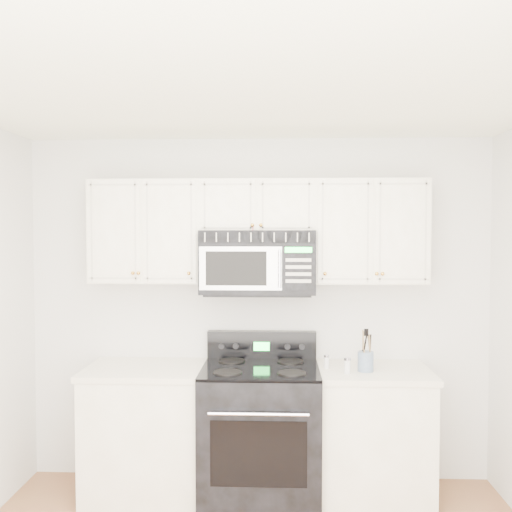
{
  "coord_description": "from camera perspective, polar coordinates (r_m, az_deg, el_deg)",
  "views": [
    {
      "loc": [
        0.16,
        -2.6,
        1.89
      ],
      "look_at": [
        0.0,
        1.3,
        1.73
      ],
      "focal_mm": 40.0,
      "sensor_mm": 36.0,
      "label": 1
    }
  ],
  "objects": [
    {
      "name": "room",
      "position": [
        2.67,
        -1.16,
        -10.37
      ],
      "size": [
        3.51,
        3.51,
        2.61
      ],
      "color": "brown",
      "rests_on": "ground"
    },
    {
      "name": "base_cabinet_left",
      "position": [
        4.4,
        -10.88,
        -17.09
      ],
      "size": [
        0.86,
        0.65,
        0.92
      ],
      "color": "white",
      "rests_on": "ground"
    },
    {
      "name": "base_cabinet_right",
      "position": [
        4.34,
        11.21,
        -17.37
      ],
      "size": [
        0.86,
        0.65,
        0.92
      ],
      "color": "white",
      "rests_on": "ground"
    },
    {
      "name": "range",
      "position": [
        4.24,
        0.44,
        -16.97
      ],
      "size": [
        0.83,
        0.75,
        1.14
      ],
      "color": "black",
      "rests_on": "ground"
    },
    {
      "name": "upper_cabinets",
      "position": [
        4.19,
        0.16,
        2.99
      ],
      "size": [
        2.44,
        0.37,
        0.75
      ],
      "color": "white",
      "rests_on": "ground"
    },
    {
      "name": "microwave",
      "position": [
        4.14,
        0.18,
        -0.55
      ],
      "size": [
        0.82,
        0.46,
        0.45
      ],
      "color": "black",
      "rests_on": "ground"
    },
    {
      "name": "utensil_crock",
      "position": [
        4.11,
        10.91,
        -10.19
      ],
      "size": [
        0.11,
        0.11,
        0.29
      ],
      "color": "slate",
      "rests_on": "base_cabinet_right"
    },
    {
      "name": "shaker_salt",
      "position": [
        4.16,
        7.08,
        -10.42
      ],
      "size": [
        0.04,
        0.04,
        0.09
      ],
      "color": "silver",
      "rests_on": "base_cabinet_right"
    },
    {
      "name": "shaker_pepper",
      "position": [
        4.03,
        9.12,
        -10.76
      ],
      "size": [
        0.05,
        0.05,
        0.11
      ],
      "color": "silver",
      "rests_on": "base_cabinet_right"
    }
  ]
}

